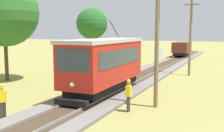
% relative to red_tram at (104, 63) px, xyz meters
% --- Properties ---
extents(red_tram, '(2.60, 8.54, 4.79)m').
position_rel_red_tram_xyz_m(red_tram, '(0.00, 0.00, 0.00)').
color(red_tram, red).
rests_on(red_tram, rail_right).
extents(freight_car, '(2.40, 5.20, 2.31)m').
position_rel_red_tram_xyz_m(freight_car, '(-0.00, 29.68, -0.64)').
color(freight_car, brown).
rests_on(freight_car, rail_right).
extents(utility_pole_near_tram, '(1.40, 0.29, 7.28)m').
position_rel_red_tram_xyz_m(utility_pole_near_tram, '(3.95, -1.45, 1.54)').
color(utility_pole_near_tram, '#7A664C').
rests_on(utility_pole_near_tram, ground).
extents(utility_pole_mid, '(1.40, 0.56, 7.87)m').
position_rel_red_tram_xyz_m(utility_pole_mid, '(3.95, 11.25, 1.84)').
color(utility_pole_mid, '#7A664C').
rests_on(utility_pole_mid, ground).
extents(gravel_pile, '(2.77, 2.77, 1.26)m').
position_rel_red_tram_xyz_m(gravel_pile, '(-4.51, 33.84, -1.56)').
color(gravel_pile, gray).
rests_on(gravel_pile, ground).
extents(track_worker, '(0.40, 0.45, 1.78)m').
position_rel_red_tram_xyz_m(track_worker, '(-2.39, -6.67, -1.21)').
color(track_worker, '#38332D').
rests_on(track_worker, ground).
extents(second_worker, '(0.27, 0.40, 1.78)m').
position_rel_red_tram_xyz_m(second_worker, '(2.84, -2.95, -1.21)').
color(second_worker, '#38332D').
rests_on(second_worker, ground).
extents(tree_left_near, '(5.97, 5.97, 8.98)m').
position_rel_red_tram_xyz_m(tree_left_near, '(-10.39, 1.65, 3.79)').
color(tree_left_near, '#4C3823').
rests_on(tree_left_near, ground).
extents(tree_right_far, '(4.52, 4.52, 7.75)m').
position_rel_red_tram_xyz_m(tree_right_far, '(-11.14, 19.05, 3.29)').
color(tree_right_far, '#4C3823').
rests_on(tree_right_far, ground).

